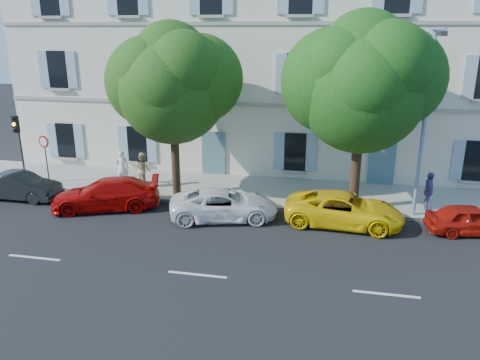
% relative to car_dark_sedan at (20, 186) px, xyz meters
% --- Properties ---
extents(ground, '(90.00, 90.00, 0.00)m').
position_rel_car_dark_sedan_xyz_m(ground, '(10.30, -1.29, -0.64)').
color(ground, black).
extents(sidewalk, '(36.00, 4.50, 0.15)m').
position_rel_car_dark_sedan_xyz_m(sidewalk, '(10.30, 3.16, -0.56)').
color(sidewalk, '#A09E96').
rests_on(sidewalk, ground).
extents(kerb, '(36.00, 0.16, 0.16)m').
position_rel_car_dark_sedan_xyz_m(kerb, '(10.30, 0.99, -0.56)').
color(kerb, '#9E998E').
rests_on(kerb, ground).
extents(building, '(28.00, 7.00, 12.00)m').
position_rel_car_dark_sedan_xyz_m(building, '(10.30, 8.91, 5.36)').
color(building, silver).
rests_on(building, ground).
extents(car_dark_sedan, '(3.88, 1.36, 1.28)m').
position_rel_car_dark_sedan_xyz_m(car_dark_sedan, '(0.00, 0.00, 0.00)').
color(car_dark_sedan, black).
rests_on(car_dark_sedan, ground).
extents(car_red_coupe, '(5.10, 3.39, 1.37)m').
position_rel_car_dark_sedan_xyz_m(car_red_coupe, '(4.61, -0.34, 0.05)').
color(car_red_coupe, '#AC0704').
rests_on(car_red_coupe, ground).
extents(car_white_coupe, '(4.93, 3.17, 1.26)m').
position_rel_car_dark_sedan_xyz_m(car_white_coupe, '(10.06, -0.42, -0.01)').
color(car_white_coupe, white).
rests_on(car_white_coupe, ground).
extents(car_yellow_supercar, '(4.93, 2.51, 1.33)m').
position_rel_car_dark_sedan_xyz_m(car_yellow_supercar, '(15.03, -0.08, 0.03)').
color(car_yellow_supercar, yellow).
rests_on(car_yellow_supercar, ground).
extents(car_red_hatchback, '(3.59, 1.91, 1.16)m').
position_rel_car_dark_sedan_xyz_m(car_red_hatchback, '(19.94, 0.04, -0.06)').
color(car_red_hatchback, '#AF160A').
rests_on(car_red_hatchback, ground).
extents(tree_left, '(4.99, 4.99, 7.74)m').
position_rel_car_dark_sedan_xyz_m(tree_left, '(7.17, 1.82, 4.49)').
color(tree_left, '#3A2819').
rests_on(tree_left, sidewalk).
extents(tree_right, '(5.24, 5.24, 8.07)m').
position_rel_car_dark_sedan_xyz_m(tree_right, '(15.45, 1.54, 4.69)').
color(tree_right, '#3A2819').
rests_on(tree_right, sidewalk).
extents(traffic_light, '(0.30, 0.40, 3.54)m').
position_rel_car_dark_sedan_xyz_m(traffic_light, '(-0.91, 1.59, 2.07)').
color(traffic_light, '#383A3D').
rests_on(traffic_light, sidewalk).
extents(road_sign, '(0.60, 0.17, 2.62)m').
position_rel_car_dark_sedan_xyz_m(road_sign, '(0.53, 1.53, 1.40)').
color(road_sign, '#383A3D').
rests_on(road_sign, sidewalk).
extents(street_lamp, '(0.30, 1.63, 7.61)m').
position_rel_car_dark_sedan_xyz_m(street_lamp, '(17.97, 1.13, 3.82)').
color(street_lamp, '#7293BF').
rests_on(street_lamp, sidewalk).
extents(pedestrian_a, '(0.71, 0.51, 1.81)m').
position_rel_car_dark_sedan_xyz_m(pedestrian_a, '(4.08, 2.52, 0.41)').
color(pedestrian_a, silver).
rests_on(pedestrian_a, sidewalk).
extents(pedestrian_b, '(1.08, 1.03, 1.76)m').
position_rel_car_dark_sedan_xyz_m(pedestrian_b, '(5.19, 2.52, 0.39)').
color(pedestrian_b, tan).
rests_on(pedestrian_b, sidewalk).
extents(pedestrian_c, '(0.47, 1.02, 1.71)m').
position_rel_car_dark_sedan_xyz_m(pedestrian_c, '(18.63, 1.99, 0.37)').
color(pedestrian_c, '#605399').
rests_on(pedestrian_c, sidewalk).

